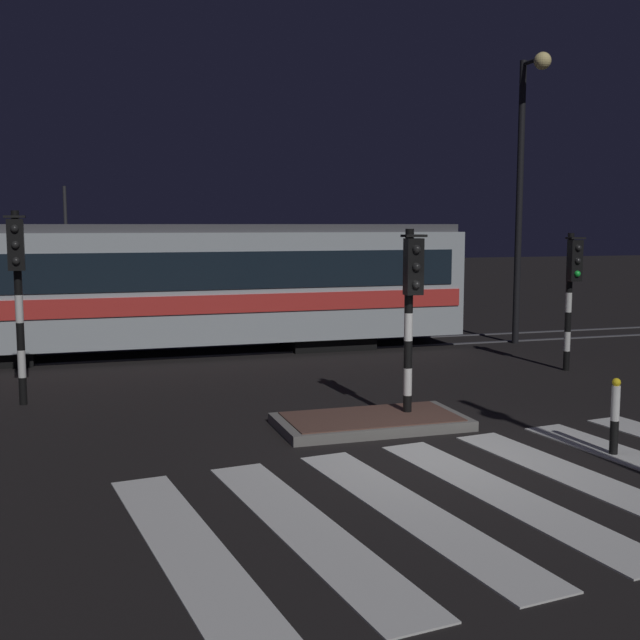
# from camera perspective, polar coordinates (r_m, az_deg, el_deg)

# --- Properties ---
(ground_plane) EXTENTS (120.00, 120.00, 0.00)m
(ground_plane) POSITION_cam_1_polar(r_m,az_deg,el_deg) (11.56, 8.44, -9.53)
(ground_plane) COLOR black
(rail_near) EXTENTS (80.00, 0.12, 0.03)m
(rail_near) POSITION_cam_1_polar(r_m,az_deg,el_deg) (20.20, -3.21, -2.35)
(rail_near) COLOR #59595E
(rail_near) RESTS_ON ground
(rail_far) EXTENTS (80.00, 0.12, 0.03)m
(rail_far) POSITION_cam_1_polar(r_m,az_deg,el_deg) (21.58, -4.15, -1.77)
(rail_far) COLOR #59595E
(rail_far) RESTS_ON ground
(crosswalk_zebra) EXTENTS (8.98, 5.77, 0.02)m
(crosswalk_zebra) POSITION_cam_1_polar(r_m,az_deg,el_deg) (10.06, 12.96, -12.10)
(crosswalk_zebra) COLOR silver
(crosswalk_zebra) RESTS_ON ground
(traffic_island) EXTENTS (3.03, 1.57, 0.18)m
(traffic_island) POSITION_cam_1_polar(r_m,az_deg,el_deg) (12.97, 3.66, -7.26)
(traffic_island) COLOR slate
(traffic_island) RESTS_ON ground
(traffic_light_corner_far_left) EXTENTS (0.36, 0.42, 3.49)m
(traffic_light_corner_far_left) POSITION_cam_1_polar(r_m,az_deg,el_deg) (15.08, -20.83, 2.82)
(traffic_light_corner_far_left) COLOR black
(traffic_light_corner_far_left) RESTS_ON ground
(traffic_light_median_centre) EXTENTS (0.36, 0.42, 3.18)m
(traffic_light_median_centre) POSITION_cam_1_polar(r_m,az_deg,el_deg) (12.90, 6.54, 1.69)
(traffic_light_median_centre) COLOR black
(traffic_light_median_centre) RESTS_ON ground
(traffic_light_corner_far_right) EXTENTS (0.36, 0.42, 3.06)m
(traffic_light_corner_far_right) POSITION_cam_1_polar(r_m,az_deg,el_deg) (18.36, 17.58, 2.70)
(traffic_light_corner_far_right) COLOR black
(traffic_light_corner_far_right) RESTS_ON ground
(street_lamp_trackside_right) EXTENTS (0.44, 1.21, 7.58)m
(street_lamp_trackside_right) POSITION_cam_1_polar(r_m,az_deg,el_deg) (22.15, 14.47, 10.59)
(street_lamp_trackside_right) COLOR black
(street_lamp_trackside_right) RESTS_ON ground
(tram) EXTENTS (15.46, 2.58, 4.15)m
(tram) POSITION_cam_1_polar(r_m,az_deg,el_deg) (20.23, -11.06, 2.48)
(tram) COLOR #B2BCC1
(tram) RESTS_ON ground
(bollard_island_edge) EXTENTS (0.12, 0.12, 1.11)m
(bollard_island_edge) POSITION_cam_1_polar(r_m,az_deg,el_deg) (12.03, 20.35, -6.49)
(bollard_island_edge) COLOR black
(bollard_island_edge) RESTS_ON ground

